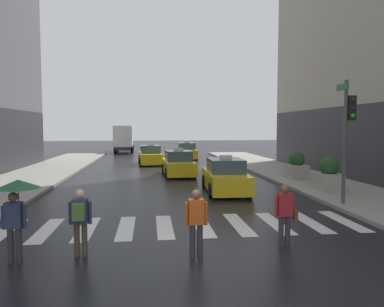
# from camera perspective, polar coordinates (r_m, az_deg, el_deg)

# --- Properties ---
(ground_plane) EXTENTS (160.00, 160.00, 0.00)m
(ground_plane) POSITION_cam_1_polar(r_m,az_deg,el_deg) (8.97, 0.52, -16.30)
(ground_plane) COLOR black
(crosswalk_markings) EXTENTS (11.30, 2.80, 0.01)m
(crosswalk_markings) POSITION_cam_1_polar(r_m,az_deg,el_deg) (11.81, -1.35, -11.24)
(crosswalk_markings) COLOR silver
(crosswalk_markings) RESTS_ON ground
(traffic_light_pole) EXTENTS (0.44, 0.84, 4.80)m
(traffic_light_pole) POSITION_cam_1_polar(r_m,az_deg,el_deg) (15.34, 23.19, 4.25)
(traffic_light_pole) COLOR #47474C
(traffic_light_pole) RESTS_ON curb_right
(taxi_lead) EXTENTS (2.06, 4.60, 1.80)m
(taxi_lead) POSITION_cam_1_polar(r_m,az_deg,el_deg) (17.78, 5.23, -3.70)
(taxi_lead) COLOR yellow
(taxi_lead) RESTS_ON ground
(taxi_second) EXTENTS (2.05, 4.60, 1.80)m
(taxi_second) POSITION_cam_1_polar(r_m,az_deg,el_deg) (23.87, -2.17, -1.69)
(taxi_second) COLOR yellow
(taxi_second) RESTS_ON ground
(taxi_third) EXTENTS (2.12, 4.63, 1.80)m
(taxi_third) POSITION_cam_1_polar(r_m,az_deg,el_deg) (31.21, -6.53, -0.36)
(taxi_third) COLOR yellow
(taxi_third) RESTS_ON ground
(taxi_fourth) EXTENTS (1.94, 4.55, 1.80)m
(taxi_fourth) POSITION_cam_1_polar(r_m,az_deg,el_deg) (36.29, -0.88, 0.29)
(taxi_fourth) COLOR gold
(taxi_fourth) RESTS_ON ground
(box_truck) EXTENTS (2.38, 7.58, 3.35)m
(box_truck) POSITION_cam_1_polar(r_m,az_deg,el_deg) (46.52, -10.62, 2.44)
(box_truck) COLOR #2D2D2D
(box_truck) RESTS_ON ground
(pedestrian_with_umbrella) EXTENTS (0.96, 0.96, 1.94)m
(pedestrian_with_umbrella) POSITION_cam_1_polar(r_m,az_deg,el_deg) (9.30, -25.76, -6.29)
(pedestrian_with_umbrella) COLOR #333338
(pedestrian_with_umbrella) RESTS_ON ground
(pedestrian_with_backpack) EXTENTS (0.55, 0.43, 1.65)m
(pedestrian_with_backpack) POSITION_cam_1_polar(r_m,az_deg,el_deg) (9.29, -17.13, -9.51)
(pedestrian_with_backpack) COLOR #473D33
(pedestrian_with_backpack) RESTS_ON ground
(pedestrian_with_handbag) EXTENTS (0.60, 0.24, 1.65)m
(pedestrian_with_handbag) POSITION_cam_1_polar(r_m,az_deg,el_deg) (9.94, 14.38, -8.78)
(pedestrian_with_handbag) COLOR #333338
(pedestrian_with_handbag) RESTS_ON ground
(pedestrian_plain_coat) EXTENTS (0.55, 0.24, 1.65)m
(pedestrian_plain_coat) POSITION_cam_1_polar(r_m,az_deg,el_deg) (8.84, 0.66, -10.23)
(pedestrian_plain_coat) COLOR #333338
(pedestrian_plain_coat) RESTS_ON ground
(planter_near_corner) EXTENTS (1.10, 1.10, 1.60)m
(planter_near_corner) POSITION_cam_1_polar(r_m,az_deg,el_deg) (18.49, 20.64, -3.18)
(planter_near_corner) COLOR #A8A399
(planter_near_corner) RESTS_ON curb_right
(planter_mid_block) EXTENTS (1.10, 1.10, 1.60)m
(planter_mid_block) POSITION_cam_1_polar(r_m,az_deg,el_deg) (22.17, 16.07, -1.91)
(planter_mid_block) COLOR #A8A399
(planter_mid_block) RESTS_ON curb_right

